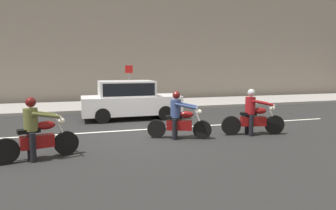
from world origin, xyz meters
The scene contains 9 objects.
ground_plane centered at (0.00, 0.00, 0.00)m, with size 80.00×80.00×0.00m, color black.
sidewalk_slab centered at (0.00, 8.00, 0.07)m, with size 40.00×4.40×0.14m, color gray.
building_facade centered at (0.00, 11.40, 5.97)m, with size 40.00×1.40×11.93m, color slate.
lane_marking_stripe centered at (-0.75, 0.90, 0.00)m, with size 18.00×0.14×0.01m, color silver.
motorcycle_with_rider_olive centered at (-3.33, -1.91, 0.65)m, with size 2.02×0.85×1.59m.
motorcycle_with_rider_denim_blue centered at (0.84, -0.83, 0.64)m, with size 1.99×1.00×1.55m.
motorcycle_with_rider_crimson centered at (3.46, -1.05, 0.65)m, with size 2.19×0.79×1.59m.
parked_sedan_white centered at (-0.05, 3.43, 0.88)m, with size 4.37×1.82×1.72m.
street_sign_post centered at (0.64, 7.51, 1.56)m, with size 0.44×0.08×2.33m.
Camera 1 is at (-2.32, -9.94, 2.31)m, focal length 32.08 mm.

